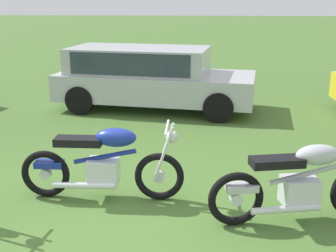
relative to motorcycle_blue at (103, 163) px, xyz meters
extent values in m
plane|color=#476B2D|center=(0.04, -0.35, -0.48)|extent=(120.00, 120.00, 0.00)
torus|color=black|center=(0.72, 0.01, -0.16)|extent=(0.64, 0.10, 0.64)
torus|color=black|center=(-0.77, 0.00, -0.16)|extent=(0.64, 0.10, 0.64)
cylinder|color=silver|center=(0.72, 0.01, -0.16)|extent=(0.14, 0.10, 0.14)
cylinder|color=silver|center=(-0.77, 0.00, -0.16)|extent=(0.14, 0.10, 0.14)
cylinder|color=silver|center=(0.78, 0.10, 0.17)|extent=(0.27, 0.04, 0.73)
cylinder|color=silver|center=(0.78, -0.08, 0.17)|extent=(0.27, 0.04, 0.73)
cube|color=silver|center=(-0.01, 0.00, -0.10)|extent=(0.40, 0.30, 0.32)
cylinder|color=navy|center=(0.02, 0.00, 0.10)|extent=(0.82, 0.07, 0.23)
ellipsoid|color=navy|center=(0.17, 0.01, 0.35)|extent=(0.52, 0.27, 0.24)
cube|color=black|center=(-0.31, 0.00, 0.29)|extent=(0.60, 0.25, 0.10)
cube|color=navy|center=(-0.71, 0.00, -0.02)|extent=(0.36, 0.18, 0.08)
cylinder|color=silver|center=(0.82, 0.01, 0.50)|extent=(0.04, 0.64, 0.03)
sphere|color=silver|center=(0.88, 0.01, 0.38)|extent=(0.16, 0.16, 0.16)
cylinder|color=silver|center=(-0.22, -0.16, -0.24)|extent=(0.80, 0.09, 0.08)
torus|color=black|center=(1.65, -0.58, -0.16)|extent=(0.66, 0.22, 0.65)
cylinder|color=silver|center=(1.65, -0.58, -0.16)|extent=(0.16, 0.13, 0.14)
cube|color=silver|center=(2.39, -0.42, -0.10)|extent=(0.45, 0.38, 0.32)
cylinder|color=#B7BABF|center=(2.42, -0.42, 0.10)|extent=(0.80, 0.22, 0.23)
ellipsoid|color=#B7BABF|center=(2.57, -0.39, 0.33)|extent=(0.56, 0.36, 0.24)
cube|color=black|center=(2.10, -0.49, 0.27)|extent=(0.64, 0.36, 0.10)
cube|color=#B7BABF|center=(1.71, -0.57, -0.02)|extent=(0.39, 0.25, 0.08)
cylinder|color=silver|center=(2.21, -0.63, -0.24)|extent=(0.80, 0.24, 0.08)
cube|color=#B2B5BA|center=(0.22, 4.78, 0.07)|extent=(4.72, 2.44, 0.60)
cube|color=#B2B5BA|center=(-0.18, 4.84, 0.65)|extent=(3.36, 2.07, 0.60)
cube|color=#2D3842|center=(-0.18, 4.84, 0.67)|extent=(2.89, 2.03, 0.48)
cylinder|color=black|center=(1.88, 5.39, -0.16)|extent=(0.67, 0.31, 0.64)
cylinder|color=black|center=(1.63, 3.72, -0.16)|extent=(0.67, 0.31, 0.64)
cylinder|color=black|center=(-1.20, 5.84, -0.16)|extent=(0.67, 0.31, 0.64)
cylinder|color=black|center=(-1.44, 4.17, -0.16)|extent=(0.67, 0.31, 0.64)
camera|label=1|loc=(1.19, -5.08, 2.04)|focal=46.01mm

